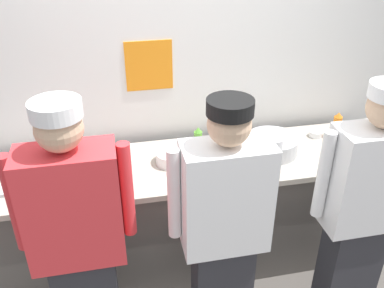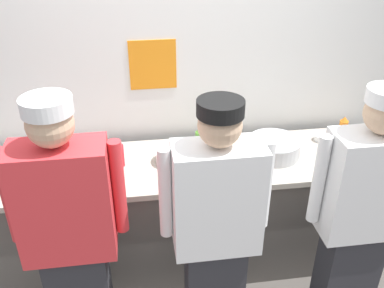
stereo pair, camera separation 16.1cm
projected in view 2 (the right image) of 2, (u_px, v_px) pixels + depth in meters
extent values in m
cube|color=white|center=(177.00, 68.00, 3.07)|extent=(4.53, 0.10, 2.83)
cube|color=orange|center=(153.00, 65.00, 2.98)|extent=(0.33, 0.01, 0.36)
cube|color=#56514C|center=(186.00, 216.00, 3.15)|extent=(2.83, 0.64, 0.86)
cube|color=#A8A093|center=(185.00, 165.00, 2.92)|extent=(2.89, 0.70, 0.04)
cube|color=red|center=(64.00, 202.00, 2.13)|extent=(0.48, 0.24, 0.65)
cylinder|color=red|center=(8.00, 197.00, 2.12)|extent=(0.07, 0.07, 0.55)
cylinder|color=red|center=(119.00, 188.00, 2.18)|extent=(0.07, 0.07, 0.55)
sphere|color=tan|center=(50.00, 124.00, 1.91)|extent=(0.22, 0.22, 0.22)
cylinder|color=white|center=(46.00, 105.00, 1.87)|extent=(0.23, 0.23, 0.08)
cube|color=white|center=(217.00, 199.00, 2.20)|extent=(0.47, 0.24, 0.63)
cylinder|color=white|center=(165.00, 194.00, 2.19)|extent=(0.07, 0.07, 0.54)
cylinder|color=white|center=(265.00, 185.00, 2.25)|extent=(0.07, 0.07, 0.54)
sphere|color=tan|center=(220.00, 126.00, 1.99)|extent=(0.22, 0.22, 0.22)
cylinder|color=black|center=(221.00, 108.00, 1.95)|extent=(0.23, 0.23, 0.08)
cube|color=#2D2D33|center=(344.00, 279.00, 2.65)|extent=(0.33, 0.20, 0.80)
cube|color=white|center=(368.00, 185.00, 2.30)|extent=(0.47, 0.24, 0.64)
cylinder|color=white|center=(319.00, 180.00, 2.29)|extent=(0.07, 0.07, 0.54)
cylinder|color=white|center=(172.00, 161.00, 2.92)|extent=(0.23, 0.23, 0.01)
cylinder|color=white|center=(172.00, 159.00, 2.91)|extent=(0.23, 0.23, 0.01)
cylinder|color=white|center=(172.00, 158.00, 2.91)|extent=(0.23, 0.23, 0.01)
cylinder|color=white|center=(172.00, 156.00, 2.90)|extent=(0.23, 0.23, 0.01)
cylinder|color=white|center=(172.00, 155.00, 2.89)|extent=(0.23, 0.23, 0.01)
cylinder|color=white|center=(172.00, 153.00, 2.89)|extent=(0.23, 0.23, 0.01)
cylinder|color=white|center=(172.00, 152.00, 2.88)|extent=(0.23, 0.23, 0.01)
cylinder|color=#B7BABF|center=(274.00, 147.00, 2.97)|extent=(0.37, 0.37, 0.12)
cube|color=#B7BABF|center=(32.00, 172.00, 2.78)|extent=(0.51, 0.34, 0.02)
cylinder|color=red|center=(120.00, 155.00, 2.84)|extent=(0.06, 0.06, 0.16)
cone|color=red|center=(119.00, 143.00, 2.79)|extent=(0.05, 0.05, 0.04)
cylinder|color=#56A333|center=(199.00, 142.00, 3.01)|extent=(0.06, 0.06, 0.16)
cone|color=#56A333|center=(200.00, 130.00, 2.96)|extent=(0.05, 0.05, 0.04)
cylinder|color=orange|center=(342.00, 131.00, 3.13)|extent=(0.06, 0.06, 0.17)
cone|color=orange|center=(345.00, 119.00, 3.08)|extent=(0.05, 0.05, 0.04)
cylinder|color=white|center=(321.00, 138.00, 3.17)|extent=(0.10, 0.10, 0.04)
cylinder|color=orange|center=(321.00, 136.00, 3.17)|extent=(0.08, 0.08, 0.01)
cylinder|color=white|center=(230.00, 168.00, 2.81)|extent=(0.11, 0.11, 0.04)
cylinder|color=orange|center=(230.00, 166.00, 2.80)|extent=(0.09, 0.09, 0.01)
cylinder|color=white|center=(117.00, 155.00, 2.96)|extent=(0.09, 0.09, 0.04)
cylinder|color=gold|center=(117.00, 154.00, 2.96)|extent=(0.08, 0.08, 0.01)
cylinder|color=white|center=(107.00, 178.00, 2.71)|extent=(0.09, 0.09, 0.04)
cylinder|color=#5B932D|center=(107.00, 176.00, 2.70)|extent=(0.07, 0.07, 0.01)
cube|color=#B7BABF|center=(352.00, 154.00, 3.00)|extent=(0.19, 0.03, 0.01)
cube|color=black|center=(334.00, 155.00, 2.99)|extent=(0.09, 0.03, 0.02)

